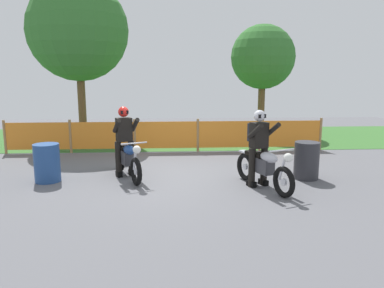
% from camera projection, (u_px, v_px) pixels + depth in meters
% --- Properties ---
extents(ground, '(24.00, 24.00, 0.02)m').
position_uv_depth(ground, '(166.00, 176.00, 9.28)').
color(ground, '#5B5B60').
extents(grass_verge, '(24.00, 5.31, 0.01)m').
position_uv_depth(grass_verge, '(167.00, 138.00, 14.71)').
color(grass_verge, '#386B2D').
rests_on(grass_verge, ground).
extents(barrier_fence, '(10.06, 0.08, 1.05)m').
position_uv_depth(barrier_fence, '(166.00, 135.00, 12.01)').
color(barrier_fence, '#997547').
rests_on(barrier_fence, ground).
extents(tree_leftmost, '(3.55, 3.55, 5.73)m').
position_uv_depth(tree_leftmost, '(78.00, 31.00, 13.39)').
color(tree_leftmost, brown).
rests_on(tree_leftmost, ground).
extents(tree_near_left, '(2.60, 2.60, 4.42)m').
position_uv_depth(tree_near_left, '(263.00, 57.00, 15.41)').
color(tree_near_left, brown).
rests_on(tree_near_left, ground).
extents(motorcycle_lead, '(0.94, 1.94, 0.97)m').
position_uv_depth(motorcycle_lead, '(264.00, 167.00, 8.18)').
color(motorcycle_lead, black).
rests_on(motorcycle_lead, ground).
extents(motorcycle_trailing, '(0.93, 1.91, 0.96)m').
position_uv_depth(motorcycle_trailing, '(127.00, 159.00, 9.01)').
color(motorcycle_trailing, black).
rests_on(motorcycle_trailing, ground).
extents(rider_lead, '(0.68, 0.78, 1.69)m').
position_uv_depth(rider_lead, '(258.00, 144.00, 8.29)').
color(rider_lead, black).
rests_on(rider_lead, ground).
extents(rider_trailing, '(0.68, 0.78, 1.69)m').
position_uv_depth(rider_trailing, '(124.00, 137.00, 9.11)').
color(rider_trailing, black).
rests_on(rider_trailing, ground).
extents(oil_drum, '(0.58, 0.58, 0.88)m').
position_uv_depth(oil_drum, '(47.00, 163.00, 8.71)').
color(oil_drum, navy).
rests_on(oil_drum, ground).
extents(spare_drum, '(0.58, 0.58, 0.88)m').
position_uv_depth(spare_drum, '(307.00, 160.00, 8.96)').
color(spare_drum, '#2D2D33').
rests_on(spare_drum, ground).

